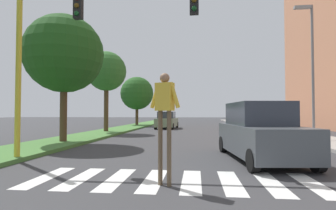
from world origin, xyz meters
TOP-DOWN VIEW (x-y plane):
  - ground_plane at (0.00, 30.00)m, footprint 140.00×140.00m
  - crosswalk at (0.00, 6.58)m, footprint 6.75×2.20m
  - median_strip at (-6.56, 28.00)m, footprint 2.97×64.00m
  - tree_mid at (-6.27, 13.24)m, footprint 4.05×4.05m
  - tree_far at (-6.65, 20.75)m, footprint 3.19×3.19m
  - tree_distant at (-6.80, 32.41)m, footprint 4.12×4.12m
  - sidewalk_right at (7.53, 28.00)m, footprint 3.00×64.00m
  - traffic_light_gantry at (-3.41, 8.52)m, footprint 7.02×0.30m
  - street_lamp_right at (6.94, 15.60)m, footprint 1.02×0.24m
  - pedestrian_performer at (-0.13, 6.14)m, footprint 0.73×0.36m
  - suv_crossing at (2.73, 9.64)m, footprint 2.44×4.78m
  - sedan_midblock at (-2.45, 27.33)m, footprint 2.09×4.66m

SIDE VIEW (x-z plane):
  - ground_plane at x=0.00m, z-range 0.00..0.00m
  - crosswalk at x=0.00m, z-range 0.00..0.01m
  - median_strip at x=-6.56m, z-range 0.00..0.15m
  - sidewalk_right at x=7.53m, z-range 0.00..0.15m
  - sedan_midblock at x=-2.45m, z-range -0.07..1.68m
  - suv_crossing at x=2.73m, z-range -0.05..1.92m
  - pedestrian_performer at x=-0.13m, z-range 0.42..2.91m
  - tree_distant at x=-6.80m, z-range 1.08..7.08m
  - traffic_light_gantry at x=-3.41m, z-range 1.28..7.28m
  - street_lamp_right at x=6.94m, z-range 0.84..8.34m
  - tree_mid at x=-6.27m, z-range 1.39..7.95m
  - tree_far at x=-6.65m, z-range 1.73..8.17m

